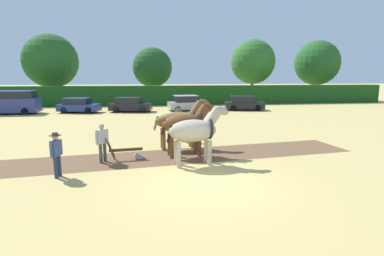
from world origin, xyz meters
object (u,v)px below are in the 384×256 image
(farmer_beside_team, at_px, (178,122))
(parked_car_center_left, at_px, (130,105))
(farmer_at_plow, at_px, (102,140))
(parked_van, at_px, (10,102))
(draft_horse_trail_left, at_px, (180,121))
(tree_far_left, at_px, (51,61))
(parked_car_center_right, at_px, (244,103))
(parked_car_center, at_px, (187,103))
(draft_horse_lead_right, at_px, (186,124))
(tree_center_left, at_px, (253,62))
(parked_car_left, at_px, (79,106))
(tree_center, at_px, (317,63))
(plow, at_px, (129,152))
(tree_left, at_px, (152,67))
(draft_horse_lead_left, at_px, (195,131))
(farmer_onlooker_left, at_px, (56,152))

(farmer_beside_team, bearing_deg, parked_car_center_left, 134.98)
(farmer_at_plow, xyz_separation_m, parked_van, (-11.07, 17.98, 0.18))
(parked_van, bearing_deg, draft_horse_trail_left, -48.01)
(tree_far_left, bearing_deg, parked_car_center_right, -29.09)
(draft_horse_trail_left, bearing_deg, parked_car_center, 74.64)
(farmer_beside_team, xyz_separation_m, parked_car_center_right, (8.39, 14.07, -0.32))
(draft_horse_lead_right, height_order, parked_car_center_left, draft_horse_lead_right)
(tree_center_left, bearing_deg, parked_car_center, -133.08)
(draft_horse_trail_left, bearing_deg, tree_far_left, 109.77)
(parked_car_left, distance_m, parked_car_center_left, 5.01)
(tree_center, relative_size, draft_horse_trail_left, 3.03)
(plow, relative_size, parked_van, 0.33)
(parked_car_left, bearing_deg, tree_far_left, 127.22)
(draft_horse_lead_right, height_order, farmer_at_plow, draft_horse_lead_right)
(tree_left, height_order, farmer_beside_team, tree_left)
(tree_center, relative_size, parked_car_left, 2.15)
(draft_horse_trail_left, height_order, farmer_beside_team, draft_horse_trail_left)
(tree_center_left, bearing_deg, tree_left, 179.54)
(farmer_at_plow, bearing_deg, draft_horse_lead_left, 28.34)
(draft_horse_trail_left, height_order, plow, draft_horse_trail_left)
(draft_horse_lead_right, relative_size, farmer_at_plow, 1.58)
(tree_center, xyz_separation_m, draft_horse_lead_left, (-24.22, -32.47, -4.15))
(parked_car_left, bearing_deg, tree_center_left, 40.78)
(tree_far_left, xyz_separation_m, parked_car_left, (6.00, -12.50, -4.84))
(draft_horse_lead_left, relative_size, parked_van, 0.52)
(tree_center, relative_size, parked_car_center_right, 2.11)
(tree_center_left, xyz_separation_m, draft_horse_lead_left, (-13.48, -31.47, -4.20))
(draft_horse_lead_right, height_order, plow, draft_horse_lead_right)
(draft_horse_lead_left, relative_size, parked_car_center, 0.64)
(draft_horse_trail_left, xyz_separation_m, farmer_beside_team, (0.10, 1.87, -0.36))
(parked_car_center_left, relative_size, parked_car_center, 1.05)
(plow, distance_m, farmer_beside_team, 4.47)
(farmer_onlooker_left, bearing_deg, parked_car_center_left, 101.97)
(plow, distance_m, parked_car_center_right, 20.79)
(draft_horse_trail_left, xyz_separation_m, parked_car_center_left, (-3.37, 16.10, -0.70))
(tree_left, distance_m, parked_van, 19.05)
(tree_left, height_order, draft_horse_trail_left, tree_left)
(farmer_onlooker_left, distance_m, parked_car_center_left, 19.88)
(tree_center_left, height_order, farmer_at_plow, tree_center_left)
(farmer_onlooker_left, distance_m, parked_car_left, 20.22)
(farmer_beside_team, bearing_deg, draft_horse_trail_left, -61.87)
(draft_horse_lead_left, bearing_deg, draft_horse_trail_left, 89.73)
(parked_car_center_left, height_order, parked_car_center_right, parked_car_center_right)
(tree_center, relative_size, farmer_beside_team, 5.08)
(tree_left, xyz_separation_m, farmer_onlooker_left, (-3.94, -32.42, -3.81))
(draft_horse_trail_left, bearing_deg, draft_horse_lead_left, -90.27)
(draft_horse_trail_left, relative_size, parked_car_center_right, 0.70)
(parked_car_center_right, bearing_deg, farmer_onlooker_left, -114.73)
(tree_far_left, bearing_deg, draft_horse_lead_left, -65.00)
(farmer_onlooker_left, xyz_separation_m, parked_car_center_left, (1.43, 19.83, -0.24))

